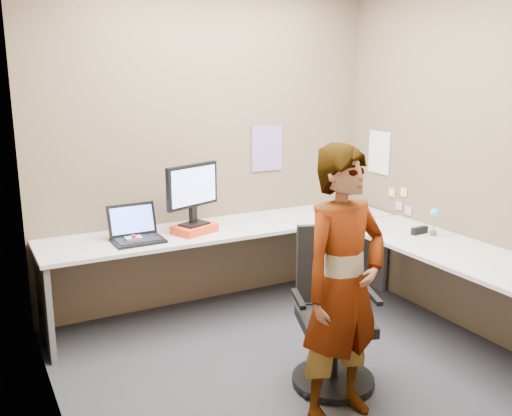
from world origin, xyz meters
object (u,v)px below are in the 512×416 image
monitor (193,189)px  person (343,286)px  desk (310,255)px  office_chair (332,322)px

monitor → person: bearing=-103.2°
desk → monitor: (-0.73, 0.56, 0.49)m
monitor → office_chair: bearing=-93.8°
desk → office_chair: office_chair is taller
desk → office_chair: size_ratio=3.01×
person → monitor: bearing=89.5°
monitor → person: person is taller
desk → monitor: bearing=142.9°
desk → monitor: 1.04m
desk → office_chair: (-0.31, -0.75, -0.18)m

